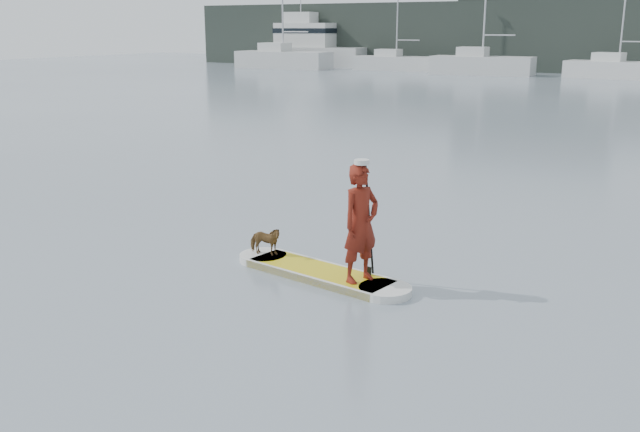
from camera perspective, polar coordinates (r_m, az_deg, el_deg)
The scene contains 12 objects.
ground at distance 14.90m, azimuth 3.49°, elevation -0.09°, with size 140.00×140.00×0.00m, color slate.
paddleboard at distance 11.37m, azimuth 0.00°, elevation -4.58°, with size 3.27×1.18×0.12m.
paddler at distance 10.62m, azimuth 3.28°, elevation -0.61°, with size 0.65×0.43×1.79m, color maroon.
white_cap at distance 10.41m, azimuth 3.35°, elevation 4.34°, with size 0.22×0.22×0.07m, color silver.
dog at distance 12.03m, azimuth -4.43°, elevation -1.99°, with size 0.26×0.58×0.49m, color brown.
paddle at distance 10.91m, azimuth 3.95°, elevation -1.40°, with size 0.10×0.30×2.00m.
sailboat_a at distance 68.62m, azimuth -3.02°, elevation 12.49°, with size 9.25×3.19×13.30m.
sailboat_b at distance 65.73m, azimuth 6.06°, elevation 12.19°, with size 7.72×2.64×11.33m.
sailboat_c at distance 60.99m, azimuth 12.77°, elevation 11.79°, with size 8.38×3.28×11.80m.
sailboat_d at distance 59.46m, azimuth 22.69°, elevation 10.89°, with size 7.93×3.32×11.34m.
motor_yacht_b at distance 72.01m, azimuth -0.75°, elevation 13.41°, with size 10.56×4.11×6.85m.
shore_building_west at distance 68.85m, azimuth 17.16°, elevation 14.85°, with size 14.00×4.00×9.00m, color black.
Camera 1 is at (6.50, -12.85, 3.86)m, focal length 40.00 mm.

